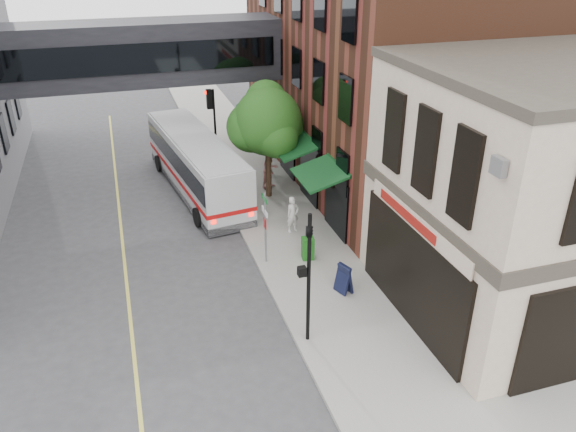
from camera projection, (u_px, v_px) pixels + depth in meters
ground at (317, 388)px, 16.33m from camera, size 120.00×120.00×0.00m
sidewalk_main at (260, 189)px, 28.75m from camera, size 4.00×60.00×0.15m
corner_building at (554, 191)px, 18.53m from camera, size 10.19×8.12×8.45m
brick_building at (403, 39)px, 28.61m from camera, size 13.76×18.00×14.00m
skyway_bridge at (139, 53)px, 27.91m from camera, size 14.00×3.18×3.00m
traffic_signal_near at (308, 264)px, 16.78m from camera, size 0.44×0.22×4.60m
traffic_signal_far at (212, 114)px, 29.36m from camera, size 0.53×0.28×4.50m
street_sign_pole at (265, 222)px, 21.52m from camera, size 0.08×0.75×3.00m
street_tree at (266, 121)px, 26.40m from camera, size 3.80×3.20×5.60m
lane_marking at (123, 249)px, 23.50m from camera, size 0.12×40.00×0.01m
bus at (196, 162)px, 28.10m from camera, size 3.72×10.70×2.82m
pedestrian_a at (293, 215)px, 24.23m from camera, size 0.67×0.53×1.61m
pedestrian_b at (270, 170)px, 28.44m from camera, size 1.13×1.03×1.87m
pedestrian_c at (245, 179)px, 27.81m from camera, size 1.01×0.60×1.54m
newspaper_box at (308, 248)px, 22.31m from camera, size 0.52×0.47×0.94m
sandwich_board at (344, 279)px, 20.20m from camera, size 0.58×0.72×1.10m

